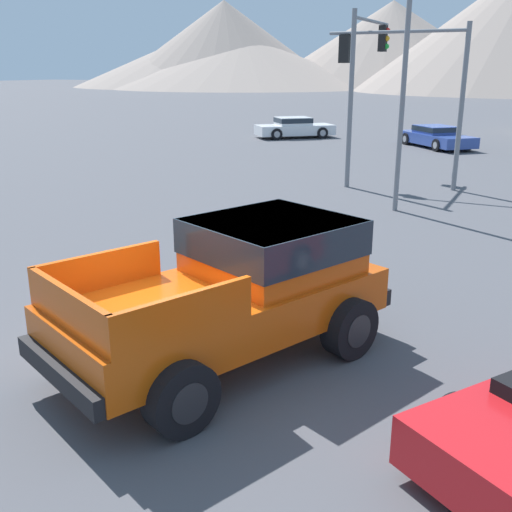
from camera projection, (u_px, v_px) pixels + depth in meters
ground_plane at (185, 366)px, 8.05m from camera, size 320.00×320.00×0.00m
orange_pickup_truck at (241, 283)px, 8.12m from camera, size 3.64×5.15×1.84m
parked_car_blue at (436, 136)px, 30.21m from camera, size 4.44×4.56×1.07m
parked_car_white at (294, 127)px, 34.38m from camera, size 4.44×4.25×1.16m
traffic_light_main at (406, 73)px, 19.37m from camera, size 4.55×0.38×5.20m
traffic_light_crosswalk at (366, 65)px, 20.36m from camera, size 0.38×3.99×5.61m
street_lamp_post at (407, 41)px, 15.55m from camera, size 0.90×0.24×7.46m
distant_mountain_range at (341, 44)px, 120.06m from camera, size 125.23×76.81×21.83m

